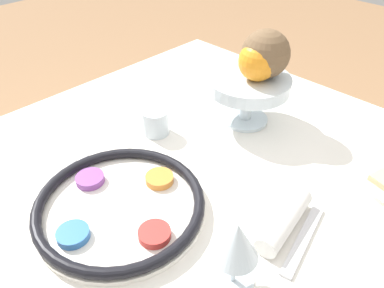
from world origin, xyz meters
TOP-DOWN VIEW (x-y plane):
  - seder_plate at (-0.14, 0.04)m, footprint 0.31×0.31m
  - wine_glass at (-0.10, -0.19)m, footprint 0.07×0.07m
  - fruit_stand at (0.26, 0.07)m, footprint 0.19×0.19m
  - orange_fruit at (0.26, 0.05)m, footprint 0.09×0.09m
  - coconut at (0.28, 0.05)m, footprint 0.11×0.11m
  - napkin_roll at (0.04, -0.19)m, footprint 0.15×0.06m
  - cup_near at (0.07, 0.18)m, footprint 0.06×0.06m
  - fork_left at (-0.10, 0.29)m, footprint 0.08×0.18m
  - fork_right at (-0.07, 0.29)m, footprint 0.09×0.18m
  - spoon at (0.04, -0.23)m, footprint 0.17×0.06m

SIDE VIEW (x-z plane):
  - fork_left at x=-0.10m, z-range 0.75..0.75m
  - fork_right at x=-0.07m, z-range 0.75..0.75m
  - spoon at x=0.04m, z-range 0.75..0.75m
  - seder_plate at x=-0.14m, z-range 0.75..0.78m
  - napkin_roll at x=0.04m, z-range 0.75..0.78m
  - cup_near at x=0.07m, z-range 0.75..0.81m
  - wine_glass at x=-0.10m, z-range 0.77..0.90m
  - fruit_stand at x=0.26m, z-range 0.78..0.90m
  - orange_fruit at x=0.26m, z-range 0.86..0.95m
  - coconut at x=0.28m, z-range 0.86..0.97m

